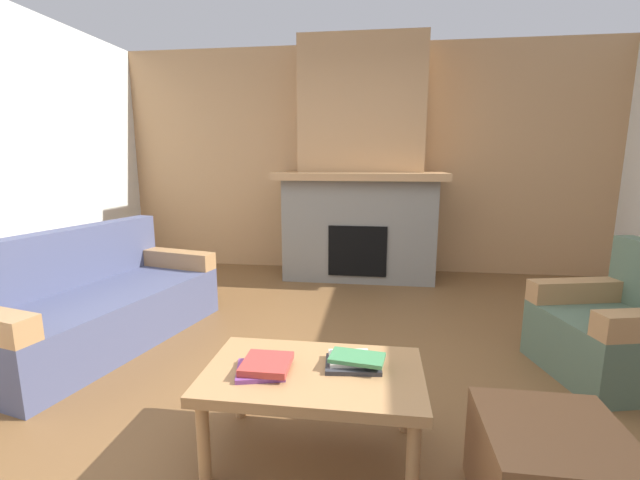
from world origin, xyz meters
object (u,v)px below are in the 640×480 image
object	(u,v)px
armchair	(621,332)
coffee_table	(313,381)
ottoman	(550,475)
couch	(95,306)
fireplace	(360,178)

from	to	relation	value
armchair	coffee_table	world-z (taller)	armchair
coffee_table	ottoman	distance (m)	1.00
coffee_table	couch	bearing A→B (deg)	150.89
fireplace	ottoman	xyz separation A→B (m)	(0.88, -3.43, -0.96)
armchair	ottoman	size ratio (longest dim) A/B	1.76
fireplace	coffee_table	size ratio (longest dim) A/B	2.70
couch	ottoman	xyz separation A→B (m)	(2.78, -1.28, -0.09)
couch	ottoman	bearing A→B (deg)	-24.67
coffee_table	armchair	bearing A→B (deg)	28.73
armchair	ottoman	distance (m)	1.54
couch	armchair	bearing A→B (deg)	-0.25
armchair	ottoman	bearing A→B (deg)	-124.98
coffee_table	ottoman	world-z (taller)	coffee_table
couch	coffee_table	xyz separation A→B (m)	(1.83, -1.02, 0.09)
fireplace	couch	distance (m)	3.00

